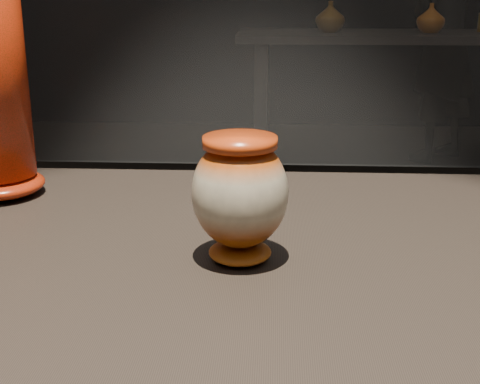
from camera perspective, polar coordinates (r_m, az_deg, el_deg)
The scene contains 5 objects.
main_vase at distance 0.78m, azimuth 0.00°, elevation -0.19°, with size 0.12×0.12×0.15m.
back_shelf at distance 4.36m, azimuth 13.26°, elevation 9.68°, with size 2.00×0.60×0.90m.
back_vase_left at distance 4.23m, azimuth 7.70°, elevation 14.60°, with size 0.18×0.18×0.19m, color #9A5E16.
back_vase_mid at distance 4.31m, azimuth 15.98°, elevation 14.08°, with size 0.17×0.17×0.17m, color #7D350B.
visitor at distance 4.79m, azimuth 17.11°, elevation 12.52°, with size 0.61×0.40×1.68m, color black.
Camera 1 is at (-0.10, -0.72, 1.22)m, focal length 50.00 mm.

